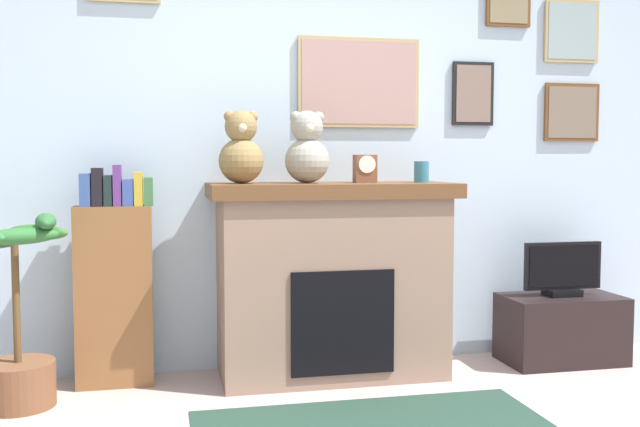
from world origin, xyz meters
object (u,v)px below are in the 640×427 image
(fireplace, at_px, (331,279))
(bookshelf, at_px, (114,284))
(mantel_clock, at_px, (365,169))
(potted_plant, at_px, (18,332))
(candle_jar, at_px, (421,172))
(teddy_bear_brown, at_px, (307,151))
(tv_stand, at_px, (561,329))
(teddy_bear_tan, at_px, (241,151))
(television, at_px, (563,271))

(fireplace, relative_size, bookshelf, 1.14)
(mantel_clock, bearing_deg, potted_plant, -174.82)
(candle_jar, xyz_separation_m, teddy_bear_brown, (-0.66, -0.00, 0.12))
(teddy_bear_brown, bearing_deg, candle_jar, 0.04)
(bookshelf, xyz_separation_m, tv_stand, (2.59, -0.10, -0.35))
(fireplace, xyz_separation_m, potted_plant, (-1.62, -0.18, -0.18))
(tv_stand, relative_size, candle_jar, 5.84)
(teddy_bear_tan, xyz_separation_m, teddy_bear_brown, (0.36, -0.00, 0.00))
(fireplace, bearing_deg, teddy_bear_tan, -177.92)
(candle_jar, distance_m, teddy_bear_brown, 0.67)
(fireplace, xyz_separation_m, television, (1.41, -0.03, 0.00))
(tv_stand, height_order, candle_jar, candle_jar)
(bookshelf, distance_m, teddy_bear_tan, 0.99)
(mantel_clock, height_order, teddy_bear_tan, teddy_bear_tan)
(television, distance_m, teddy_bear_tan, 2.04)
(mantel_clock, bearing_deg, teddy_bear_brown, 179.82)
(fireplace, distance_m, potted_plant, 1.64)
(television, relative_size, candle_jar, 4.09)
(tv_stand, distance_m, teddy_bear_tan, 2.19)
(television, bearing_deg, candle_jar, 178.92)
(fireplace, relative_size, television, 2.77)
(fireplace, distance_m, teddy_bear_brown, 0.73)
(tv_stand, bearing_deg, fireplace, 178.65)
(bookshelf, distance_m, candle_jar, 1.80)
(television, height_order, mantel_clock, mantel_clock)
(bookshelf, relative_size, mantel_clock, 7.64)
(mantel_clock, bearing_deg, fireplace, 174.12)
(teddy_bear_tan, height_order, teddy_bear_brown, teddy_bear_brown)
(fireplace, relative_size, tv_stand, 1.94)
(potted_plant, relative_size, mantel_clock, 6.13)
(tv_stand, bearing_deg, television, -90.00)
(teddy_bear_tan, bearing_deg, mantel_clock, -0.09)
(candle_jar, height_order, teddy_bear_brown, teddy_bear_brown)
(potted_plant, xyz_separation_m, tv_stand, (3.03, 0.15, -0.17))
(candle_jar, relative_size, teddy_bear_brown, 0.30)
(candle_jar, relative_size, teddy_bear_tan, 0.31)
(tv_stand, bearing_deg, candle_jar, 179.01)
(potted_plant, bearing_deg, tv_stand, 2.83)
(tv_stand, relative_size, teddy_bear_brown, 1.77)
(tv_stand, distance_m, teddy_bear_brown, 1.88)
(tv_stand, xyz_separation_m, candle_jar, (-0.89, 0.02, 0.94))
(fireplace, relative_size, teddy_bear_brown, 3.44)
(mantel_clock, bearing_deg, candle_jar, 0.26)
(candle_jar, height_order, teddy_bear_tan, teddy_bear_tan)
(television, xyz_separation_m, candle_jar, (-0.89, 0.02, 0.59))
(potted_plant, bearing_deg, teddy_bear_brown, 6.36)
(potted_plant, distance_m, television, 3.04)
(bookshelf, height_order, television, bookshelf)
(potted_plant, xyz_separation_m, teddy_bear_tan, (1.12, 0.17, 0.89))
(fireplace, bearing_deg, mantel_clock, -5.88)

